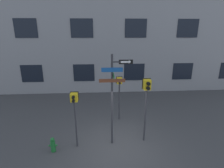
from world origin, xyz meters
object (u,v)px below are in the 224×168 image
object	(u,v)px
fire_hydrant	(53,145)
street_sign_pole	(114,93)
pedestrian_signal_across	(119,88)
pedestrian_signal_left	(75,106)
pedestrian_signal_right	(147,94)

from	to	relation	value
fire_hydrant	street_sign_pole	bearing A→B (deg)	9.33
pedestrian_signal_across	fire_hydrant	size ratio (longest dim) A/B	3.81
pedestrian_signal_left	fire_hydrant	bearing A→B (deg)	-163.91
street_sign_pole	pedestrian_signal_right	size ratio (longest dim) A/B	1.36
street_sign_pole	pedestrian_signal_right	xyz separation A→B (m)	(1.42, 0.09, -0.11)
street_sign_pole	pedestrian_signal_across	world-z (taller)	street_sign_pole
street_sign_pole	pedestrian_signal_across	bearing A→B (deg)	77.65
pedestrian_signal_right	pedestrian_signal_left	bearing A→B (deg)	-175.49
pedestrian_signal_left	pedestrian_signal_across	world-z (taller)	pedestrian_signal_left
pedestrian_signal_across	fire_hydrant	distance (m)	4.30
pedestrian_signal_left	pedestrian_signal_across	size ratio (longest dim) A/B	1.00
pedestrian_signal_left	fire_hydrant	world-z (taller)	pedestrian_signal_left
pedestrian_signal_right	pedestrian_signal_across	size ratio (longest dim) A/B	1.18
pedestrian_signal_right	pedestrian_signal_across	world-z (taller)	pedestrian_signal_right
pedestrian_signal_left	pedestrian_signal_right	xyz separation A→B (m)	(3.03, 0.24, 0.38)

